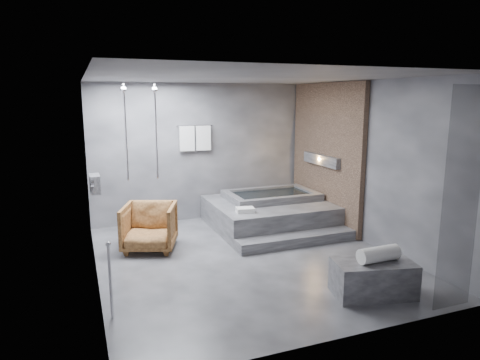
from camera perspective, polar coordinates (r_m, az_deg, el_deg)
name	(u,v)px	position (r m, az deg, el deg)	size (l,w,h in m)	color
room	(264,147)	(6.86, 3.22, 4.41)	(5.00, 5.04, 2.82)	#313134
tub_deck	(268,214)	(8.49, 3.81, -4.52)	(2.20, 2.00, 0.50)	#373739
tub_step	(297,240)	(7.53, 7.59, -7.90)	(2.20, 0.36, 0.18)	#373739
concrete_bench	(373,278)	(5.89, 17.32, -12.38)	(1.01, 0.55, 0.45)	#353437
driftwood_chair	(149,227)	(7.32, -11.98, -6.14)	(0.83, 0.86, 0.78)	#4B2B12
rolled_towel	(379,254)	(5.78, 18.02, -9.40)	(0.20, 0.20, 0.56)	white
deck_towel	(245,210)	(7.62, 0.69, -4.01)	(0.31, 0.23, 0.08)	silver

